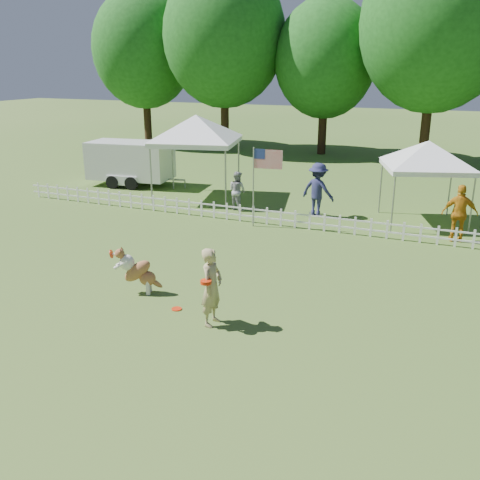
{
  "coord_description": "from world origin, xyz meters",
  "views": [
    {
      "loc": [
        5.31,
        -9.44,
        5.2
      ],
      "look_at": [
        0.4,
        2.0,
        1.1
      ],
      "focal_mm": 40.0,
      "sensor_mm": 36.0,
      "label": 1
    }
  ],
  "objects": [
    {
      "name": "dog",
      "position": [
        -1.54,
        0.41,
        0.56
      ],
      "size": [
        1.14,
        0.7,
        1.12
      ],
      "primitive_type": null,
      "rotation": [
        0.0,
        0.0,
        0.34
      ],
      "color": "brown",
      "rests_on": "ground"
    },
    {
      "name": "cargo_trailer",
      "position": [
        -8.58,
        10.49,
        0.99
      ],
      "size": [
        4.74,
        2.57,
        1.99
      ],
      "primitive_type": null,
      "rotation": [
        0.0,
        0.0,
        0.13
      ],
      "color": "white",
      "rests_on": "ground"
    },
    {
      "name": "spectator_c",
      "position": [
        5.27,
        7.6,
        0.89
      ],
      "size": [
        1.09,
        0.56,
        1.78
      ],
      "primitive_type": "imported",
      "rotation": [
        0.0,
        0.0,
        3.27
      ],
      "color": "#BF7916",
      "rests_on": "ground"
    },
    {
      "name": "picket_fence",
      "position": [
        0.0,
        7.0,
        0.3
      ],
      "size": [
        22.0,
        0.08,
        0.6
      ],
      "primitive_type": null,
      "color": "white",
      "rests_on": "ground"
    },
    {
      "name": "flag_pole",
      "position": [
        -1.11,
        6.63,
        1.33
      ],
      "size": [
        1.03,
        0.22,
        2.66
      ],
      "primitive_type": null,
      "rotation": [
        0.0,
        0.0,
        0.11
      ],
      "color": "gray",
      "rests_on": "ground"
    },
    {
      "name": "tree_left",
      "position": [
        -9.0,
        21.5,
        6.0
      ],
      "size": [
        7.4,
        7.4,
        12.0
      ],
      "primitive_type": null,
      "color": "#184D16",
      "rests_on": "ground"
    },
    {
      "name": "spectator_b",
      "position": [
        0.53,
        8.72,
        0.96
      ],
      "size": [
        1.39,
        1.02,
        1.92
      ],
      "primitive_type": "imported",
      "rotation": [
        0.0,
        0.0,
        2.87
      ],
      "color": "#25264F",
      "rests_on": "ground"
    },
    {
      "name": "spectator_a",
      "position": [
        -2.45,
        8.39,
        0.73
      ],
      "size": [
        0.86,
        0.78,
        1.46
      ],
      "primitive_type": "imported",
      "rotation": [
        0.0,
        0.0,
        2.76
      ],
      "color": "#989A9D",
      "rests_on": "ground"
    },
    {
      "name": "tree_center_right",
      "position": [
        3.0,
        21.0,
        6.3
      ],
      "size": [
        7.6,
        7.6,
        12.6
      ],
      "primitive_type": null,
      "color": "#184D16",
      "rests_on": "ground"
    },
    {
      "name": "canopy_tent_right",
      "position": [
        4.05,
        9.31,
        1.38
      ],
      "size": [
        3.36,
        3.36,
        2.75
      ],
      "primitive_type": null,
      "rotation": [
        0.0,
        0.0,
        0.32
      ],
      "color": "white",
      "rests_on": "ground"
    },
    {
      "name": "ground",
      "position": [
        0.0,
        0.0,
        0.0
      ],
      "size": [
        120.0,
        120.0,
        0.0
      ],
      "primitive_type": "plane",
      "color": "#30561B",
      "rests_on": "ground"
    },
    {
      "name": "frisbee_on_turf",
      "position": [
        -0.27,
        -0.04,
        0.01
      ],
      "size": [
        0.23,
        0.23,
        0.02
      ],
      "primitive_type": "cylinder",
      "rotation": [
        0.0,
        0.0,
        0.01
      ],
      "color": "red",
      "rests_on": "ground"
    },
    {
      "name": "canopy_tent_left",
      "position": [
        -4.69,
        9.48,
        1.63
      ],
      "size": [
        3.81,
        3.81,
        3.26
      ],
      "primitive_type": null,
      "rotation": [
        0.0,
        0.0,
        0.24
      ],
      "color": "white",
      "rests_on": "ground"
    },
    {
      "name": "tree_far_left",
      "position": [
        -15.0,
        22.0,
        5.5
      ],
      "size": [
        6.6,
        6.6,
        11.0
      ],
      "primitive_type": null,
      "color": "#184D16",
      "rests_on": "ground"
    },
    {
      "name": "tree_center_left",
      "position": [
        -3.0,
        22.5,
        4.9
      ],
      "size": [
        6.0,
        6.0,
        9.8
      ],
      "primitive_type": null,
      "color": "#184D16",
      "rests_on": "ground"
    },
    {
      "name": "handler",
      "position": [
        0.77,
        -0.35,
        0.84
      ],
      "size": [
        0.41,
        0.62,
        1.68
      ],
      "primitive_type": "imported",
      "rotation": [
        0.0,
        0.0,
        1.55
      ],
      "color": "tan",
      "rests_on": "ground"
    }
  ]
}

